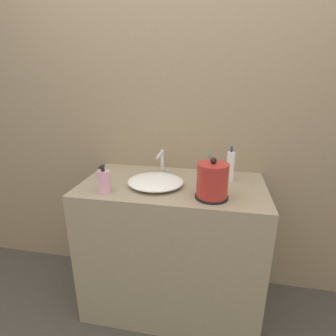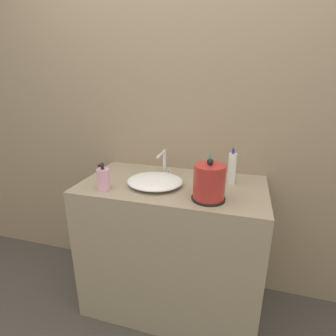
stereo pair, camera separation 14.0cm
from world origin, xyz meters
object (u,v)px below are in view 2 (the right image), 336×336
at_px(toothbrush_cup, 208,177).
at_px(shampoo_bottle, 232,168).
at_px(faucet, 164,161).
at_px(electric_kettle, 209,184).
at_px(lotion_bottle, 103,179).

bearing_deg(toothbrush_cup, shampoo_bottle, 27.03).
xyz_separation_m(faucet, electric_kettle, (0.34, -0.29, -0.01)).
bearing_deg(faucet, shampoo_bottle, -1.71).
xyz_separation_m(faucet, shampoo_bottle, (0.44, -0.01, -0.00)).
relative_size(faucet, toothbrush_cup, 0.81).
distance_m(toothbrush_cup, shampoo_bottle, 0.16).
bearing_deg(faucet, electric_kettle, -40.67).
distance_m(electric_kettle, lotion_bottle, 0.61).
xyz_separation_m(toothbrush_cup, shampoo_bottle, (0.13, 0.07, 0.05)).
height_order(faucet, electric_kettle, electric_kettle).
bearing_deg(lotion_bottle, electric_kettle, 3.57).
distance_m(faucet, lotion_bottle, 0.43).
xyz_separation_m(lotion_bottle, shampoo_bottle, (0.71, 0.31, 0.03)).
height_order(toothbrush_cup, lotion_bottle, toothbrush_cup).
distance_m(lotion_bottle, shampoo_bottle, 0.78).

